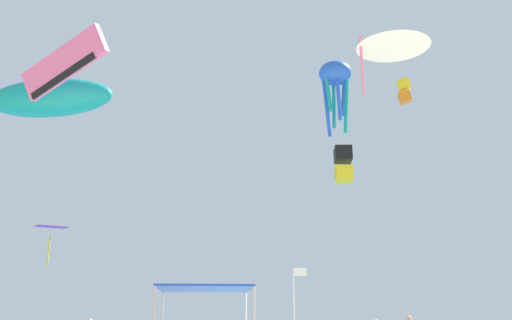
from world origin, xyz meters
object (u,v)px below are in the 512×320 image
object	(u,v)px
kite_parafoil_pink	(64,64)
kite_box_black	(343,164)
canopy_tent	(205,292)
kite_delta_white	(392,41)
kite_box_yellow	(404,91)
banner_flag	(296,304)
kite_octopus_blue	(335,77)
kite_inflatable_teal	(50,98)
kite_diamond_purple	(51,229)

from	to	relation	value
kite_parafoil_pink	kite_box_black	xyz separation A→B (m)	(18.08, 9.74, -2.68)
canopy_tent	kite_box_black	bearing A→B (deg)	66.28
kite_delta_white	kite_box_yellow	bearing A→B (deg)	85.15
banner_flag	kite_octopus_blue	size ratio (longest dim) A/B	0.77
kite_inflatable_teal	canopy_tent	bearing A→B (deg)	-46.39
kite_diamond_purple	kite_box_black	bearing A→B (deg)	-27.13
kite_octopus_blue	kite_diamond_purple	distance (m)	22.46
kite_inflatable_teal	kite_diamond_purple	world-z (taller)	kite_inflatable_teal
canopy_tent	kite_octopus_blue	size ratio (longest dim) A/B	0.63
kite_inflatable_teal	kite_delta_white	world-z (taller)	kite_inflatable_teal
kite_inflatable_teal	kite_diamond_purple	distance (m)	9.70
banner_flag	kite_box_yellow	world-z (taller)	kite_box_yellow
kite_parafoil_pink	kite_inflatable_teal	bearing A→B (deg)	-35.96
kite_inflatable_teal	kite_box_yellow	distance (m)	26.67
kite_box_yellow	canopy_tent	bearing A→B (deg)	-16.45
kite_inflatable_teal	kite_octopus_blue	xyz separation A→B (m)	(18.36, -1.80, 1.35)
kite_parafoil_pink	kite_diamond_purple	bearing A→B (deg)	-43.92
banner_flag	kite_parafoil_pink	size ratio (longest dim) A/B	0.71
kite_box_black	kite_box_yellow	xyz separation A→B (m)	(5.54, 1.29, 6.58)
kite_box_black	kite_box_yellow	world-z (taller)	kite_box_yellow
kite_box_black	canopy_tent	bearing A→B (deg)	72.20
kite_box_black	banner_flag	bearing A→B (deg)	73.57
kite_octopus_blue	canopy_tent	bearing A→B (deg)	-147.00
canopy_tent	kite_diamond_purple	distance (m)	27.12
canopy_tent	banner_flag	distance (m)	8.76
kite_parafoil_pink	kite_inflatable_teal	distance (m)	5.68
kite_diamond_purple	kite_inflatable_teal	bearing A→B (deg)	-106.13
banner_flag	kite_box_black	world-z (taller)	kite_box_black
kite_octopus_blue	kite_diamond_purple	bearing A→B (deg)	126.95
kite_diamond_purple	kite_delta_white	world-z (taller)	kite_delta_white
banner_flag	kite_delta_white	distance (m)	12.05
kite_parafoil_pink	kite_delta_white	world-z (taller)	kite_parafoil_pink
banner_flag	canopy_tent	bearing A→B (deg)	-116.23
kite_parafoil_pink	kite_octopus_blue	size ratio (longest dim) A/B	1.09
canopy_tent	kite_delta_white	world-z (taller)	kite_delta_white
kite_box_yellow	banner_flag	bearing A→B (deg)	-19.40
kite_inflatable_teal	kite_octopus_blue	size ratio (longest dim) A/B	1.81
kite_diamond_purple	banner_flag	bearing A→B (deg)	-70.50
kite_parafoil_pink	kite_octopus_blue	distance (m)	16.64
kite_diamond_purple	kite_box_yellow	distance (m)	28.82
canopy_tent	kite_octopus_blue	xyz separation A→B (m)	(8.07, 16.32, 14.44)
kite_delta_white	banner_flag	bearing A→B (deg)	157.39
kite_box_black	kite_box_yellow	size ratio (longest dim) A/B	1.29
banner_flag	kite_inflatable_teal	xyz separation A→B (m)	(-14.16, 10.27, 13.18)
kite_box_black	kite_box_yellow	distance (m)	8.70
kite_delta_white	kite_box_yellow	size ratio (longest dim) A/B	1.89
kite_parafoil_pink	kite_octopus_blue	xyz separation A→B (m)	(16.22, 3.46, 1.42)
kite_box_black	kite_delta_white	distance (m)	18.12
kite_delta_white	kite_inflatable_teal	bearing A→B (deg)	160.10
banner_flag	kite_delta_white	bearing A→B (deg)	-39.45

